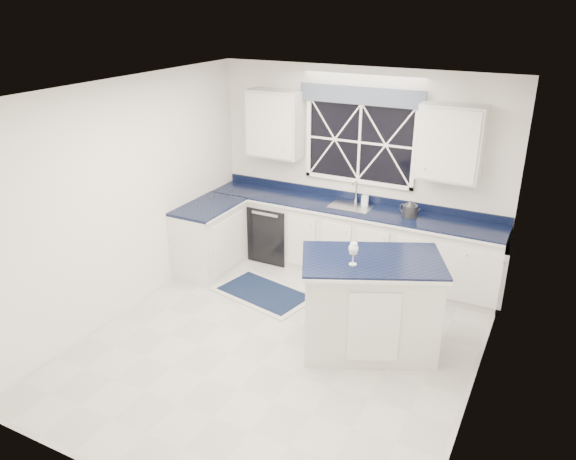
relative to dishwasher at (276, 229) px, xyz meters
The scene contains 13 objects.
ground 2.28m from the dishwasher, 60.57° to the right, with size 4.50×4.50×0.00m, color #ABAAA6.
back_wall 1.48m from the dishwasher, 15.26° to the left, with size 4.00×0.10×2.70m, color white.
base_cabinets 0.79m from the dishwasher, 12.13° to the right, with size 3.99×1.60×0.90m.
countertop 1.21m from the dishwasher, ahead, with size 3.98×0.64×0.04m, color black.
dishwasher is the anchor object (origin of this frame).
window 1.81m from the dishwasher, 12.95° to the left, with size 1.65×0.09×1.26m.
upper_cabinets 1.86m from the dishwasher, ahead, with size 3.10×0.34×0.90m.
faucet 1.31m from the dishwasher, 10.02° to the left, with size 0.05×0.20×0.30m.
island 2.54m from the dishwasher, 39.16° to the right, with size 1.64×1.37×1.05m.
rug 1.22m from the dishwasher, 70.13° to the right, with size 1.34×0.98×0.02m.
kettle 2.00m from the dishwasher, ahead, with size 0.29×0.23×0.22m.
wine_glass 2.70m from the dishwasher, 44.68° to the right, with size 0.10×0.10×0.23m.
soap_bottle 1.41m from the dishwasher, ahead, with size 0.09×0.09×0.19m, color silver.
Camera 1 is at (2.43, -4.57, 3.50)m, focal length 35.00 mm.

